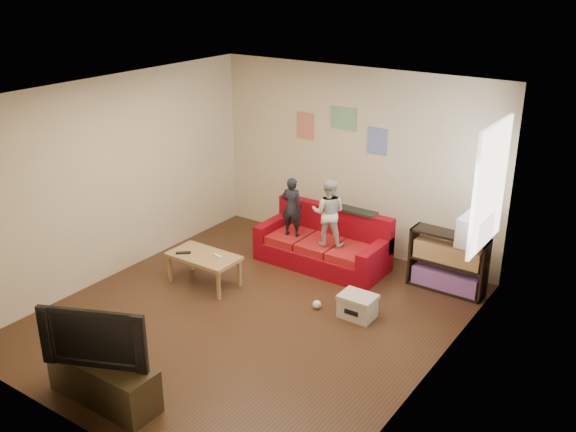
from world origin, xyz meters
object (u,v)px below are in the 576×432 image
Objects in this scene: bookshelf at (448,265)px; child_a at (292,207)px; file_box at (358,306)px; tv_stand at (104,380)px; television at (98,333)px; child_b at (328,213)px; coffee_table at (204,259)px; sofa at (324,246)px.

child_a is at bearing -169.96° from bookshelf.
file_box is at bearing -115.69° from bookshelf.
tv_stand is 0.53m from television.
child_b reaches higher than tv_stand.
child_b reaches higher than file_box.
coffee_table is 0.90× the size of television.
child_a is 0.86× the size of bookshelf.
tv_stand is (-1.90, -4.08, -0.13)m from bookshelf.
sofa is at bearing 136.64° from file_box.
television is at bearing 80.97° from child_a.
sofa is 1.84× the size of bookshelf.
sofa reaches higher than file_box.
television is (-1.90, -4.08, 0.40)m from bookshelf.
file_box is at bearing 136.81° from child_a.
bookshelf is at bearing 64.31° from file_box.
tv_stand reaches higher than coffee_table.
child_b is 1.71m from bookshelf.
child_b reaches higher than sofa.
child_a is at bearing -160.20° from sofa.
tv_stand is (0.29, -3.69, -0.59)m from child_a.
tv_stand is at bearing 80.97° from child_a.
tv_stand is at bearing 0.00° from television.
file_box is (1.12, -1.06, -0.12)m from sofa.
child_b reaches higher than television.
television is (0.00, 0.00, 0.53)m from tv_stand.
file_box is 3.08m from tv_stand.
child_a is (-0.45, -0.16, 0.55)m from sofa.
sofa reaches higher than tv_stand.
sofa is at bearing 63.73° from television.
bookshelf is 1.44m from file_box.
bookshelf is at bearing 7.37° from sofa.
child_a reaches higher than television.
television is at bearing -114.57° from file_box.
child_a reaches higher than coffee_table.
file_box is at bearing 41.54° from television.
tv_stand is (-0.31, -3.69, -0.64)m from child_b.
coffee_table is 0.95× the size of bookshelf.
sofa is 1.76m from coffee_table.
television is at bearing 63.44° from child_b.
child_b is (0.60, 0.00, 0.05)m from child_a.
child_b is 1.50m from file_box.
sofa is at bearing -172.63° from bookshelf.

